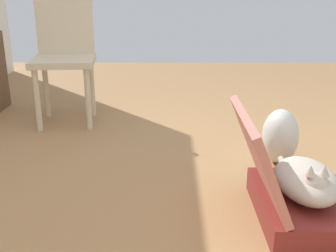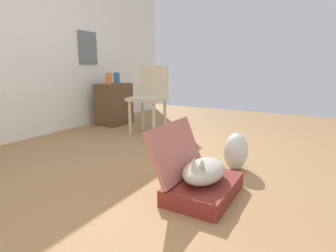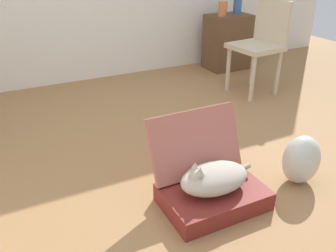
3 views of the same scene
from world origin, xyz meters
TOP-DOWN VIEW (x-y plane):
  - ground_plane at (0.00, 0.00)m, footprint 7.68×7.68m
  - suitcase_base at (-0.36, -0.48)m, footprint 0.62×0.43m
  - suitcase_lid at (-0.36, -0.25)m, footprint 0.62×0.20m
  - cat at (-0.37, -0.48)m, footprint 0.52×0.28m
  - plastic_bag_white at (0.30, -0.53)m, footprint 0.27×0.22m
  - side_table at (1.35, 1.85)m, footprint 0.54×0.39m
  - vase_tall at (1.21, 1.81)m, footprint 0.11×0.11m
  - vase_short at (1.48, 1.89)m, footprint 0.10×0.10m
  - chair at (1.15, 0.99)m, footprint 0.50×0.51m

SIDE VIEW (x-z plane):
  - ground_plane at x=0.00m, z-range 0.00..0.00m
  - suitcase_base at x=-0.36m, z-range 0.00..0.12m
  - plastic_bag_white at x=0.30m, z-range 0.00..0.35m
  - cat at x=-0.37m, z-range 0.10..0.31m
  - suitcase_lid at x=-0.36m, z-range 0.12..0.53m
  - side_table at x=1.35m, z-range 0.00..0.68m
  - chair at x=1.15m, z-range 0.06..1.03m
  - vase_tall at x=1.21m, z-range 0.68..0.85m
  - vase_short at x=1.48m, z-range 0.68..0.86m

